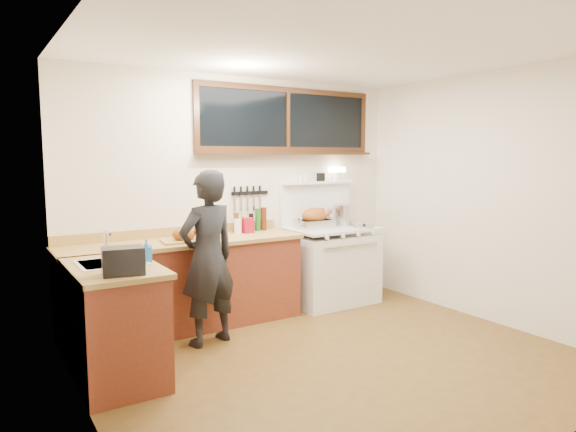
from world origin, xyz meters
TOP-DOWN VIEW (x-y plane):
  - ground_plane at (0.00, 0.00)m, footprint 4.00×3.50m
  - room_shell at (0.00, 0.00)m, footprint 4.10×3.60m
  - counter_back at (-0.80, 1.45)m, footprint 2.44×0.64m
  - counter_left at (-1.70, 0.62)m, footprint 0.64×1.09m
  - sink_unit at (-1.68, 0.70)m, footprint 0.50×0.45m
  - vintage_stove at (1.00, 1.41)m, footprint 1.02×0.74m
  - back_window at (0.60, 1.72)m, footprint 2.32×0.13m
  - left_doorway at (-1.99, -0.55)m, footprint 0.02×1.04m
  - knife_strip at (0.08, 1.73)m, footprint 0.46×0.03m
  - man at (-0.77, 0.92)m, footprint 0.66×0.50m
  - soap_bottle at (-1.43, 0.61)m, footprint 0.10×0.10m
  - toaster at (-1.70, 0.27)m, footprint 0.31×0.24m
  - cutting_board at (-0.83, 1.36)m, footprint 0.47×0.38m
  - roast_turkey at (0.80, 1.46)m, footprint 0.44×0.31m
  - stockpot at (1.24, 1.48)m, footprint 0.30×0.30m
  - saucepan at (0.97, 1.52)m, footprint 0.21×0.30m
  - pot_lid at (1.33, 1.20)m, footprint 0.27×0.27m
  - coffee_tin at (-0.03, 1.54)m, footprint 0.12×0.10m
  - pitcher at (-0.14, 1.56)m, footprint 0.11×0.11m
  - bottle_cluster at (0.08, 1.63)m, footprint 0.41×0.07m

SIDE VIEW (x-z plane):
  - ground_plane at x=0.00m, z-range -0.02..0.00m
  - counter_left at x=-1.70m, z-range 0.00..0.90m
  - counter_back at x=-0.80m, z-range -0.05..0.95m
  - vintage_stove at x=1.00m, z-range -0.33..1.27m
  - man at x=-0.77m, z-range 0.00..1.61m
  - sink_unit at x=-1.68m, z-range 0.66..1.03m
  - pot_lid at x=1.33m, z-range 0.89..0.93m
  - cutting_board at x=-0.83m, z-range 0.88..1.03m
  - saucepan at x=0.97m, z-range 0.90..1.03m
  - pitcher at x=-0.14m, z-range 0.90..1.06m
  - coffee_tin at x=-0.03m, z-range 0.90..1.07m
  - soap_bottle at x=-1.43m, z-range 0.90..1.08m
  - toaster at x=-1.70m, z-range 0.90..1.10m
  - roast_turkey at x=0.80m, z-range 0.88..1.12m
  - bottle_cluster at x=0.08m, z-range 0.88..1.14m
  - stockpot at x=1.24m, z-range 0.90..1.15m
  - left_doorway at x=-1.99m, z-range 0.00..2.17m
  - knife_strip at x=0.08m, z-range 1.17..1.45m
  - room_shell at x=0.00m, z-range 0.32..2.97m
  - back_window at x=0.60m, z-range 1.68..2.45m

